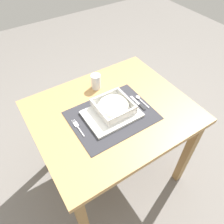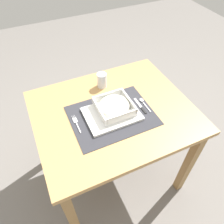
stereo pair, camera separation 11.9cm
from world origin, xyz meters
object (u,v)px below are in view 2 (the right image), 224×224
at_px(porridge_bowl, 114,107).
at_px(fork, 76,123).
at_px(spoon, 143,102).
at_px(butter_knife, 141,107).
at_px(dining_table, 113,122).
at_px(drinking_glass, 102,81).

height_order(porridge_bowl, fork, porridge_bowl).
relative_size(spoon, butter_knife, 0.87).
bearing_deg(dining_table, porridge_bowl, -98.04).
xyz_separation_m(porridge_bowl, fork, (-0.22, 0.01, -0.04)).
relative_size(porridge_bowl, butter_knife, 1.42).
xyz_separation_m(dining_table, porridge_bowl, (-0.00, -0.01, 0.15)).
relative_size(dining_table, spoon, 7.64).
bearing_deg(dining_table, spoon, -4.92).
distance_m(dining_table, butter_knife, 0.20).
distance_m(fork, butter_knife, 0.38).
relative_size(dining_table, butter_knife, 6.64).
bearing_deg(porridge_bowl, fork, 177.61).
relative_size(dining_table, fork, 6.71).
bearing_deg(spoon, drinking_glass, 122.79).
bearing_deg(spoon, butter_knife, -136.72).
height_order(dining_table, fork, fork).
height_order(fork, butter_knife, butter_knife).
bearing_deg(drinking_glass, dining_table, -95.93).
distance_m(dining_table, porridge_bowl, 0.15).
distance_m(spoon, drinking_glass, 0.29).
distance_m(spoon, butter_knife, 0.04).
distance_m(porridge_bowl, drinking_glass, 0.24).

